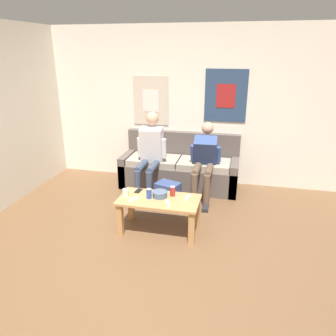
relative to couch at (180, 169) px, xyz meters
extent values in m
plane|color=brown|center=(0.03, -2.39, -0.29)|extent=(18.00, 18.00, 0.00)
cube|color=silver|center=(0.03, 0.34, 0.98)|extent=(10.00, 0.05, 2.55)
cube|color=beige|center=(-0.57, 0.31, 1.06)|extent=(0.61, 0.01, 0.80)
cube|color=silver|center=(-0.57, 0.30, 1.06)|extent=(0.27, 0.01, 0.36)
cube|color=navy|center=(0.67, 0.31, 1.18)|extent=(0.66, 0.01, 0.82)
cube|color=maroon|center=(0.67, 0.30, 1.18)|extent=(0.30, 0.01, 0.37)
cube|color=#564C47|center=(0.00, 0.25, 0.14)|extent=(1.90, 0.13, 0.87)
cube|color=#564C47|center=(0.00, -0.09, -0.10)|extent=(1.90, 0.57, 0.40)
cube|color=#564C47|center=(-0.89, -0.09, -0.04)|extent=(0.12, 0.57, 0.52)
cube|color=#564C47|center=(0.89, -0.09, -0.04)|extent=(0.12, 0.57, 0.52)
cube|color=gray|center=(-0.42, -0.09, 0.15)|extent=(0.81, 0.53, 0.10)
cube|color=gray|center=(0.42, -0.09, 0.15)|extent=(0.81, 0.53, 0.10)
cube|color=#B27F4C|center=(0.04, -1.49, 0.13)|extent=(1.00, 0.52, 0.03)
cube|color=#B27F4C|center=(-0.41, -1.28, -0.09)|extent=(0.07, 0.07, 0.41)
cube|color=#B27F4C|center=(0.48, -1.28, -0.09)|extent=(0.07, 0.07, 0.41)
cube|color=#B27F4C|center=(-0.41, -1.69, -0.09)|extent=(0.07, 0.07, 0.41)
cube|color=#B27F4C|center=(0.48, -1.69, -0.09)|extent=(0.07, 0.07, 0.41)
cylinder|color=#384256|center=(-0.49, -0.54, 0.20)|extent=(0.11, 0.44, 0.11)
cylinder|color=#384256|center=(-0.49, -0.75, -0.03)|extent=(0.10, 0.10, 0.47)
cube|color=#232328|center=(-0.49, -0.82, -0.27)|extent=(0.11, 0.25, 0.05)
cylinder|color=#384256|center=(-0.31, -0.54, 0.20)|extent=(0.11, 0.44, 0.11)
cylinder|color=#384256|center=(-0.31, -0.75, -0.03)|extent=(0.10, 0.10, 0.47)
cube|color=#232328|center=(-0.31, -0.82, -0.27)|extent=(0.11, 0.25, 0.05)
cube|color=silver|center=(-0.40, -0.28, 0.47)|extent=(0.35, 0.31, 0.57)
sphere|color=tan|center=(-0.40, -0.22, 0.88)|extent=(0.20, 0.20, 0.20)
cylinder|color=silver|center=(-0.59, -0.28, 0.43)|extent=(0.08, 0.10, 0.30)
cylinder|color=silver|center=(-0.20, -0.28, 0.43)|extent=(0.08, 0.10, 0.30)
cylinder|color=brown|center=(0.35, -0.51, 0.20)|extent=(0.11, 0.38, 0.11)
cylinder|color=brown|center=(0.35, -0.69, -0.03)|extent=(0.10, 0.10, 0.47)
cube|color=#232328|center=(0.35, -0.76, -0.27)|extent=(0.11, 0.25, 0.05)
cylinder|color=brown|center=(0.53, -0.51, 0.20)|extent=(0.11, 0.38, 0.11)
cylinder|color=brown|center=(0.53, -0.69, -0.03)|extent=(0.10, 0.10, 0.47)
cube|color=#232328|center=(0.53, -0.76, -0.27)|extent=(0.11, 0.25, 0.05)
cube|color=#33477F|center=(0.44, -0.22, 0.41)|extent=(0.36, 0.41, 0.51)
sphere|color=tan|center=(0.44, -0.07, 0.74)|extent=(0.19, 0.19, 0.19)
cylinder|color=#33477F|center=(0.25, -0.20, 0.37)|extent=(0.08, 0.13, 0.26)
cylinder|color=#33477F|center=(0.64, -0.20, 0.37)|extent=(0.08, 0.13, 0.26)
cube|color=navy|center=(-0.01, -0.80, -0.11)|extent=(0.39, 0.34, 0.37)
cube|color=navy|center=(-0.05, -0.90, -0.19)|extent=(0.24, 0.16, 0.16)
cylinder|color=#475B75|center=(0.04, -1.43, 0.18)|extent=(0.18, 0.18, 0.07)
torus|color=#475B75|center=(0.04, -1.43, 0.22)|extent=(0.19, 0.19, 0.02)
cylinder|color=silver|center=(-0.39, -1.51, 0.20)|extent=(0.07, 0.07, 0.10)
cylinder|color=black|center=(-0.39, -1.51, 0.25)|extent=(0.00, 0.00, 0.01)
cylinder|color=#28479E|center=(-0.09, -1.49, 0.21)|extent=(0.07, 0.07, 0.12)
cylinder|color=silver|center=(-0.09, -1.49, 0.27)|extent=(0.06, 0.06, 0.00)
cylinder|color=maroon|center=(0.18, -1.36, 0.21)|extent=(0.07, 0.07, 0.12)
cylinder|color=silver|center=(0.18, -1.36, 0.27)|extent=(0.06, 0.06, 0.00)
cube|color=white|center=(-0.25, -1.59, 0.16)|extent=(0.09, 0.14, 0.02)
cylinder|color=#333842|center=(-0.24, -1.56, 0.17)|extent=(0.01, 0.01, 0.00)
cube|color=white|center=(0.17, -1.61, 0.16)|extent=(0.09, 0.15, 0.02)
cylinder|color=#333842|center=(0.16, -1.58, 0.17)|extent=(0.01, 0.01, 0.00)
cube|color=white|center=(0.38, -1.40, 0.16)|extent=(0.06, 0.15, 0.02)
cylinder|color=#333842|center=(0.38, -1.37, 0.17)|extent=(0.01, 0.01, 0.00)
cube|color=black|center=(-0.28, -1.32, 0.15)|extent=(0.08, 0.14, 0.01)
cube|color=black|center=(-0.28, -1.32, 0.16)|extent=(0.07, 0.13, 0.00)
camera|label=1|loc=(0.98, -5.01, 1.88)|focal=35.00mm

